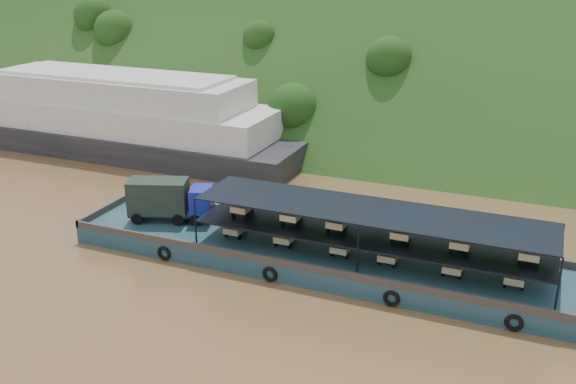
% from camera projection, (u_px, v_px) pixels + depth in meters
% --- Properties ---
extents(ground, '(160.00, 160.00, 0.00)m').
position_uv_depth(ground, '(298.00, 251.00, 45.71)').
color(ground, brown).
rests_on(ground, ground).
extents(hillside, '(140.00, 39.60, 39.60)m').
position_uv_depth(hillside, '(409.00, 130.00, 76.83)').
color(hillside, '#1A3D16').
rests_on(hillside, ground).
extents(cargo_barge, '(35.00, 7.18, 4.54)m').
position_uv_depth(cargo_barge, '(309.00, 248.00, 43.72)').
color(cargo_barge, '#133444').
rests_on(cargo_barge, ground).
extents(passenger_ferry, '(41.04, 10.46, 8.30)m').
position_uv_depth(passenger_ferry, '(119.00, 117.00, 67.94)').
color(passenger_ferry, black).
rests_on(passenger_ferry, ground).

